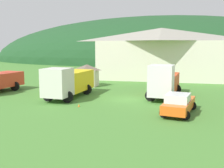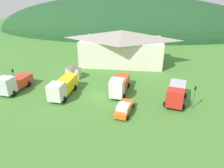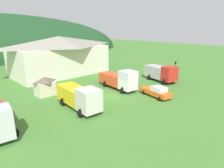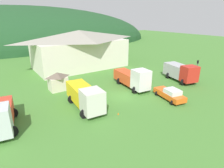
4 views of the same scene
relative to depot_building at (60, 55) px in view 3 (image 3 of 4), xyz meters
name	(u,v)px [view 3 (image 3 of 4)]	position (x,y,z in m)	size (l,w,h in m)	color
ground_plane	(111,97)	(-2.33, -18.58, -4.20)	(200.00, 200.00, 0.00)	#477F33
depot_building	(60,55)	(0.00, 0.00, 0.00)	(20.84, 11.33, 8.15)	silver
play_shed_cream	(45,86)	(-9.09, -10.99, -2.72)	(2.87, 2.37, 2.87)	beige
flatbed_truck_yellow	(79,97)	(-8.43, -19.10, -2.51)	(3.52, 7.75, 3.21)	silver
heavy_rig_white	(120,80)	(1.11, -16.96, -2.51)	(3.51, 7.87, 3.50)	white
crane_truck_red	(161,73)	(10.47, -19.02, -2.49)	(4.18, 6.99, 3.20)	red
service_pickup_orange	(156,91)	(2.46, -23.28, -3.37)	(2.91, 5.24, 1.66)	orange
traffic_light_east	(175,69)	(12.82, -20.50, -1.89)	(0.20, 0.32, 3.73)	#4C4C51
traffic_cone_near_pickup	(113,112)	(-6.00, -22.72, -4.20)	(0.36, 0.36, 0.53)	orange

